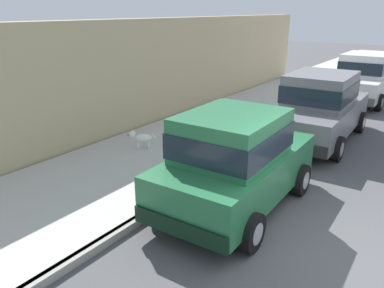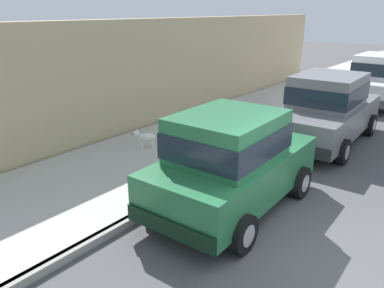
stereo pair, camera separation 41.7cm
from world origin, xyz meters
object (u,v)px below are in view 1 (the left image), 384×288
object	(u,v)px
car_grey_sedan	(319,106)
car_white_sedan	(364,77)
dog_white	(141,137)
car_green_hatchback	(235,160)

from	to	relation	value
car_grey_sedan	car_white_sedan	xyz separation A→B (m)	(-0.07, 5.97, 0.00)
car_white_sedan	car_grey_sedan	bearing A→B (deg)	-89.29
car_grey_sedan	dog_white	distance (m)	5.04
car_green_hatchback	car_white_sedan	bearing A→B (deg)	90.41
car_green_hatchback	car_white_sedan	world-z (taller)	car_white_sedan
car_grey_sedan	car_white_sedan	bearing A→B (deg)	90.71
car_grey_sedan	dog_white	xyz separation A→B (m)	(-3.38, -3.70, -0.55)
car_white_sedan	dog_white	world-z (taller)	car_white_sedan
dog_white	car_white_sedan	bearing A→B (deg)	71.10
car_white_sedan	dog_white	distance (m)	10.23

